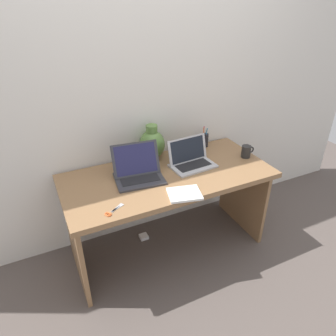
{
  "coord_description": "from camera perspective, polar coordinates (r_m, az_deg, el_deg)",
  "views": [
    {
      "loc": [
        -0.85,
        -1.76,
        1.88
      ],
      "look_at": [
        0.0,
        0.0,
        0.76
      ],
      "focal_mm": 33.31,
      "sensor_mm": 36.0,
      "label": 1
    }
  ],
  "objects": [
    {
      "name": "pen_cup",
      "position": [
        2.69,
        6.71,
        5.14
      ],
      "size": [
        0.06,
        0.06,
        0.18
      ],
      "color": "black",
      "rests_on": "desk"
    },
    {
      "name": "desk",
      "position": [
        2.36,
        0.0,
        -4.18
      ],
      "size": [
        1.53,
        0.7,
        0.71
      ],
      "color": "olive",
      "rests_on": "ground"
    },
    {
      "name": "green_vase",
      "position": [
        2.45,
        -2.93,
        4.46
      ],
      "size": [
        0.2,
        0.2,
        0.28
      ],
      "color": "#5B843D",
      "rests_on": "desk"
    },
    {
      "name": "ground_plane",
      "position": [
        2.71,
        0.0,
        -14.12
      ],
      "size": [
        6.0,
        6.0,
        0.0
      ],
      "primitive_type": "plane",
      "color": "#564C47"
    },
    {
      "name": "notebook_stack",
      "position": [
        2.05,
        3.02,
        -4.75
      ],
      "size": [
        0.25,
        0.22,
        0.02
      ],
      "primitive_type": "cube",
      "rotation": [
        0.0,
        0.0,
        -0.25
      ],
      "color": "white",
      "rests_on": "desk"
    },
    {
      "name": "laptop_left",
      "position": [
        2.22,
        -5.57,
        -0.33
      ],
      "size": [
        0.36,
        0.3,
        0.24
      ],
      "color": "#333338",
      "rests_on": "desk"
    },
    {
      "name": "laptop_right",
      "position": [
        2.38,
        4.13,
        1.77
      ],
      "size": [
        0.34,
        0.24,
        0.21
      ],
      "color": "#B2B2B7",
      "rests_on": "desk"
    },
    {
      "name": "back_wall",
      "position": [
        2.41,
        -4.12,
        13.32
      ],
      "size": [
        4.4,
        0.04,
        2.4
      ],
      "primitive_type": "cube",
      "color": "silver",
      "rests_on": "ground"
    },
    {
      "name": "coffee_mug",
      "position": [
        2.57,
        14.14,
        2.96
      ],
      "size": [
        0.11,
        0.07,
        0.1
      ],
      "color": "black",
      "rests_on": "desk"
    },
    {
      "name": "scissors",
      "position": [
        1.93,
        -10.3,
        -7.92
      ],
      "size": [
        0.14,
        0.1,
        0.01
      ],
      "color": "#B7B7BC",
      "rests_on": "desk"
    },
    {
      "name": "power_brick",
      "position": [
        2.78,
        -4.46,
        -12.41
      ],
      "size": [
        0.07,
        0.07,
        0.03
      ],
      "primitive_type": "cube",
      "color": "white",
      "rests_on": "ground"
    }
  ]
}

